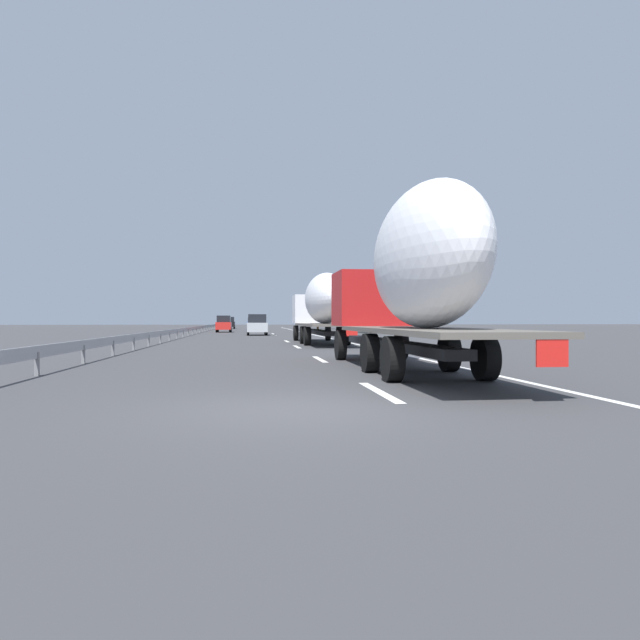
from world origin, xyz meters
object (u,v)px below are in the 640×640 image
object	(u,v)px
truck_lead	(322,304)
car_silver_hatch	(257,325)
truck_trailing	(412,275)
car_red_compact	(224,324)
car_black_suv	(229,323)
car_blue_sedan	(254,324)
road_sign	(327,312)

from	to	relation	value
truck_lead	car_silver_hatch	xyz separation A→B (m)	(19.83, 3.50, -1.38)
truck_trailing	car_red_compact	size ratio (longest dim) A/B	3.18
car_silver_hatch	car_black_suv	size ratio (longest dim) A/B	1.04
car_silver_hatch	car_black_suv	distance (m)	40.25
car_blue_sedan	truck_trailing	bearing A→B (deg)	-176.74
car_red_compact	road_sign	bearing A→B (deg)	-143.12
car_black_suv	road_sign	world-z (taller)	road_sign
truck_trailing	car_blue_sedan	distance (m)	61.85
car_black_suv	road_sign	xyz separation A→B (m)	(-39.75, -10.40, 1.18)
car_black_suv	car_blue_sedan	bearing A→B (deg)	-167.35
truck_trailing	car_blue_sedan	size ratio (longest dim) A/B	3.23
car_blue_sedan	car_silver_hatch	bearing A→B (deg)	-179.98
car_blue_sedan	car_black_suv	bearing A→B (deg)	12.65
truck_lead	car_blue_sedan	world-z (taller)	truck_lead
truck_lead	car_blue_sedan	bearing A→B (deg)	4.67
truck_lead	road_sign	bearing A→B (deg)	-8.75
road_sign	car_black_suv	bearing A→B (deg)	14.66
car_red_compact	car_blue_sedan	xyz separation A→B (m)	(9.27, -3.60, -0.05)
truck_lead	car_silver_hatch	distance (m)	20.19
car_red_compact	car_black_suv	xyz separation A→B (m)	(26.14, 0.19, -0.00)
road_sign	truck_trailing	bearing A→B (deg)	175.44
car_blue_sedan	road_sign	world-z (taller)	road_sign
car_blue_sedan	car_silver_hatch	distance (m)	23.20
truck_lead	car_blue_sedan	xyz separation A→B (m)	(43.03, 3.51, -1.45)
car_red_compact	car_silver_hatch	bearing A→B (deg)	-165.49
car_blue_sedan	road_sign	size ratio (longest dim) A/B	1.37
car_red_compact	car_black_suv	distance (m)	26.14
car_silver_hatch	road_sign	distance (m)	6.71
car_red_compact	car_blue_sedan	world-z (taller)	car_red_compact
truck_lead	car_red_compact	size ratio (longest dim) A/B	3.29
truck_lead	truck_trailing	xyz separation A→B (m)	(-18.70, 0.00, 0.27)
car_red_compact	car_silver_hatch	world-z (taller)	car_silver_hatch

